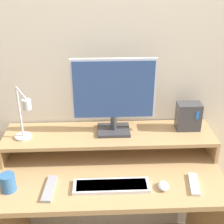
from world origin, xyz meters
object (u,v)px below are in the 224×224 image
desk_lamp (24,118)px  keyboard (112,186)px  remote_secondary (194,184)px  monitor (114,94)px  mouse (163,186)px  mug (8,183)px  router_dock (188,116)px  remote_control (50,188)px

desk_lamp → keyboard: size_ratio=0.80×
keyboard → remote_secondary: bearing=-0.4°
monitor → mouse: monitor is taller
mouse → mug: 0.78m
desk_lamp → router_dock: bearing=7.5°
keyboard → remote_control: 0.32m
keyboard → remote_control: size_ratio=1.97×
desk_lamp → mug: bearing=-105.0°
mouse → remote_secondary: bearing=5.2°
mouse → remote_control: (-0.57, 0.01, -0.01)m
remote_secondary → keyboard: bearing=179.6°
mug → desk_lamp: bearing=75.0°
desk_lamp → remote_control: desk_lamp is taller
router_dock → remote_secondary: bearing=-96.8°
keyboard → router_dock: bearing=37.3°
monitor → mug: size_ratio=5.06×
router_dock → mouse: size_ratio=2.12×
monitor → mouse: bearing=-56.5°
keyboard → monitor: bearing=86.2°
mouse → remote_secondary: size_ratio=0.45×
router_dock → keyboard: size_ratio=0.42×
desk_lamp → mug: size_ratio=3.36×
keyboard → mug: (-0.52, 0.00, 0.04)m
monitor → mug: bearing=-148.4°
remote_secondary → mug: size_ratio=1.87×
keyboard → mug: bearing=179.5°
monitor → mug: 0.72m
monitor → remote_control: (-0.34, -0.34, -0.36)m
monitor → router_dock: size_ratio=2.86×
remote_control → keyboard: bearing=0.8°
monitor → desk_lamp: bearing=-167.5°
remote_control → remote_secondary: size_ratio=1.13×
monitor → remote_secondary: 0.64m
mouse → keyboard: bearing=176.0°
keyboard → remote_control: bearing=-179.2°
mouse → mug: bearing=178.4°
router_dock → remote_secondary: 0.41m
keyboard → remote_control: (-0.32, -0.00, -0.00)m
monitor → router_dock: (0.44, 0.01, -0.16)m
mug → keyboard: bearing=-0.5°
remote_secondary → mouse: bearing=-174.8°
monitor → remote_control: bearing=-134.7°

